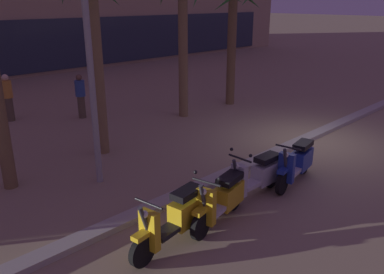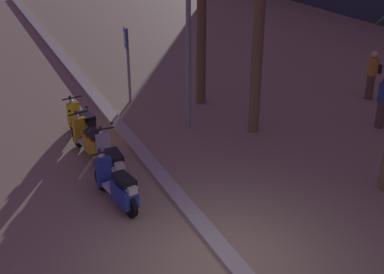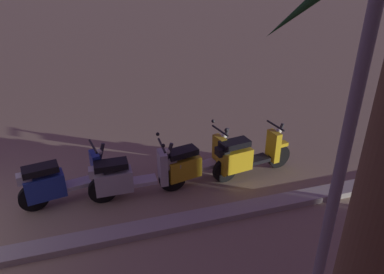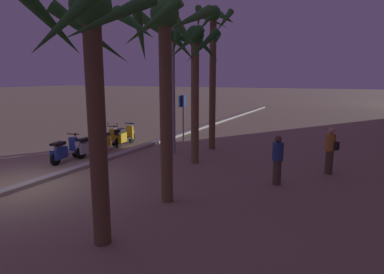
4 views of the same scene
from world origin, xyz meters
The scene contains 11 objects.
ground_plane centered at (0.00, 0.00, 0.00)m, with size 200.00×200.00×0.00m, color #9E896B.
curb_strip centered at (0.00, 0.18, 0.06)m, with size 60.00×0.36×0.12m, color #ADA89E.
scooter_yellow_gap_after_mid centered at (-6.33, -0.94, 0.46)m, with size 1.85×0.62×1.04m.
scooter_yellow_tail_end centered at (-5.24, -1.02, 0.45)m, with size 1.74×0.68×1.17m.
scooter_silver_last_in_row centered at (-3.92, -0.87, 0.45)m, with size 1.84×0.56×1.17m.
scooter_blue_mid_front centered at (-2.72, -1.08, 0.46)m, with size 1.84×0.66×1.04m.
palm_tree_far_corner centered at (-0.87, 4.69, 3.87)m, with size 2.12×2.17×5.19m.
palm_tree_by_mall_entrance centered at (1.67, 4.64, 3.67)m, with size 2.44×2.40×4.93m.
pedestrian_window_shopping centered at (-5.55, 8.42, 0.86)m, with size 0.35×0.46×1.62m.
pedestrian_strolling_near_curb centered at (-3.59, 7.03, 0.81)m, with size 0.34×0.34×1.55m.
street_lamp centered at (-5.99, 2.06, 3.88)m, with size 0.36×0.36×6.32m.
Camera 1 is at (-10.24, -5.31, 3.97)m, focal length 36.80 mm.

